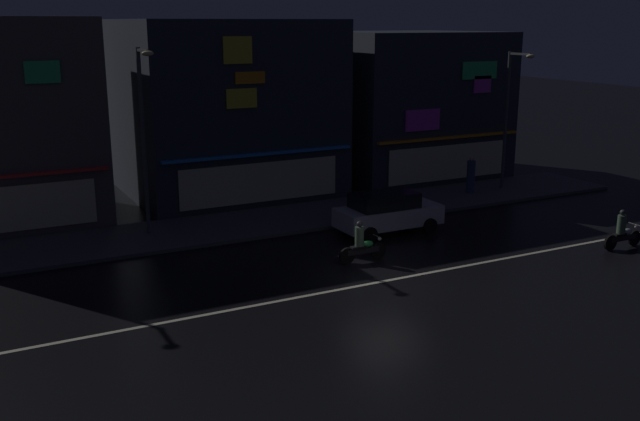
# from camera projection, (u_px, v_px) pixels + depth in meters

# --- Properties ---
(ground_plane) EXTENTS (140.00, 140.00, 0.00)m
(ground_plane) POSITION_uv_depth(u_px,v_px,m) (386.00, 281.00, 24.11)
(ground_plane) COLOR black
(lane_divider_stripe) EXTENTS (33.15, 0.16, 0.01)m
(lane_divider_stripe) POSITION_uv_depth(u_px,v_px,m) (386.00, 281.00, 24.11)
(lane_divider_stripe) COLOR beige
(lane_divider_stripe) RESTS_ON ground
(sidewalk_far) EXTENTS (34.90, 4.23, 0.14)m
(sidewalk_far) POSITION_uv_depth(u_px,v_px,m) (281.00, 220.00, 31.33)
(sidewalk_far) COLOR #4C4C4F
(sidewalk_far) RESTS_ON ground
(storefront_left_block) EXTENTS (9.08, 8.43, 7.81)m
(storefront_left_block) POSITION_uv_depth(u_px,v_px,m) (405.00, 104.00, 40.42)
(storefront_left_block) COLOR #2D333D
(storefront_left_block) RESTS_ON ground
(storefront_center_block) EXTENTS (9.52, 9.15, 8.44)m
(storefront_center_block) POSITION_uv_depth(u_px,v_px,m) (224.00, 107.00, 35.97)
(storefront_center_block) COLOR #2D333D
(storefront_center_block) RESTS_ON ground
(streetlamp_mid) EXTENTS (0.44, 1.64, 7.26)m
(streetlamp_mid) POSITION_uv_depth(u_px,v_px,m) (144.00, 127.00, 27.85)
(streetlamp_mid) COLOR #47494C
(streetlamp_mid) RESTS_ON sidewalk_far
(streetlamp_east) EXTENTS (0.44, 1.64, 6.79)m
(streetlamp_east) POSITION_uv_depth(u_px,v_px,m) (510.00, 109.00, 35.80)
(streetlamp_east) COLOR #47494C
(streetlamp_east) RESTS_ON sidewalk_far
(pedestrian_on_sidewalk) EXTENTS (0.41, 0.41, 1.79)m
(pedestrian_on_sidewalk) POSITION_uv_depth(u_px,v_px,m) (471.00, 176.00, 35.83)
(pedestrian_on_sidewalk) COLOR #334766
(pedestrian_on_sidewalk) RESTS_ON sidewalk_far
(parked_car_near_kerb) EXTENTS (4.30, 1.98, 1.67)m
(parked_car_near_kerb) POSITION_uv_depth(u_px,v_px,m) (387.00, 212.00, 29.48)
(parked_car_near_kerb) COLOR silver
(parked_car_near_kerb) RESTS_ON ground
(motorcycle_lead) EXTENTS (1.90, 0.60, 1.52)m
(motorcycle_lead) POSITION_uv_depth(u_px,v_px,m) (622.00, 232.00, 27.45)
(motorcycle_lead) COLOR black
(motorcycle_lead) RESTS_ON ground
(motorcycle_following) EXTENTS (1.90, 0.60, 1.52)m
(motorcycle_following) POSITION_uv_depth(u_px,v_px,m) (362.00, 245.00, 25.91)
(motorcycle_following) COLOR black
(motorcycle_following) RESTS_ON ground
(traffic_cone) EXTENTS (0.36, 0.36, 0.55)m
(traffic_cone) POSITION_uv_depth(u_px,v_px,m) (408.00, 216.00, 31.12)
(traffic_cone) COLOR orange
(traffic_cone) RESTS_ON ground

